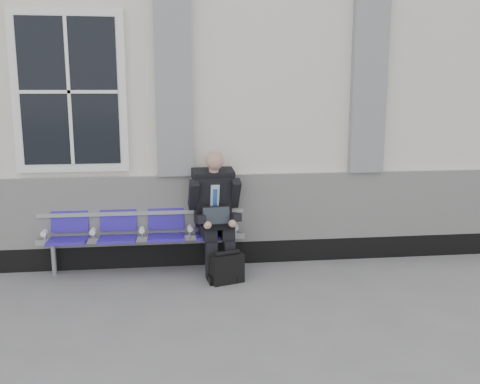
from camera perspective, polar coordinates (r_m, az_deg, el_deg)
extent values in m
plane|color=slate|center=(6.00, -22.32, -12.29)|extent=(70.00, 70.00, 0.00)
cube|color=silver|center=(8.96, -17.52, 9.27)|extent=(14.00, 4.00, 4.20)
cube|color=black|center=(7.29, -19.44, -6.72)|extent=(14.00, 0.10, 0.30)
cube|color=silver|center=(7.13, -19.77, -2.14)|extent=(14.00, 0.08, 0.90)
cube|color=gray|center=(6.76, -7.11, 11.84)|extent=(0.45, 0.14, 2.40)
cube|color=gray|center=(7.22, 13.58, 11.56)|extent=(0.45, 0.14, 2.40)
cube|color=white|center=(6.89, -17.70, 10.15)|extent=(1.35, 0.10, 1.95)
cube|color=black|center=(6.84, -17.77, 10.14)|extent=(1.15, 0.02, 1.75)
cube|color=#9EA0A3|center=(6.89, -10.36, -4.94)|extent=(2.60, 0.07, 0.07)
cube|color=#9EA0A3|center=(6.93, -10.39, -2.20)|extent=(2.60, 0.05, 0.05)
cylinder|color=#9EA0A3|center=(7.11, -19.24, -6.79)|extent=(0.06, 0.06, 0.39)
cylinder|color=#9EA0A3|center=(6.98, -1.18, -6.48)|extent=(0.06, 0.06, 0.39)
cube|color=#28169F|center=(6.92, -17.89, -4.97)|extent=(0.46, 0.42, 0.07)
cube|color=#28169F|center=(7.06, -17.70, -2.48)|extent=(0.46, 0.10, 0.40)
cube|color=#28169F|center=(6.83, -12.92, -4.92)|extent=(0.46, 0.42, 0.07)
cube|color=#28169F|center=(6.97, -12.85, -2.39)|extent=(0.46, 0.10, 0.40)
cube|color=#28169F|center=(6.80, -7.87, -4.82)|extent=(0.46, 0.42, 0.07)
cube|color=#28169F|center=(6.93, -7.90, -2.29)|extent=(0.46, 0.10, 0.40)
cube|color=#28169F|center=(6.81, -2.80, -4.69)|extent=(0.46, 0.42, 0.07)
cube|color=#28169F|center=(6.95, -2.95, -2.16)|extent=(0.46, 0.10, 0.40)
cylinder|color=white|center=(6.98, -20.15, -4.13)|extent=(0.07, 0.12, 0.07)
cylinder|color=white|center=(6.87, -15.43, -4.08)|extent=(0.07, 0.12, 0.07)
cylinder|color=white|center=(6.81, -10.42, -4.00)|extent=(0.07, 0.12, 0.07)
cylinder|color=white|center=(6.80, -5.35, -3.88)|extent=(0.07, 0.12, 0.07)
cylinder|color=white|center=(6.84, -0.48, -3.74)|extent=(0.07, 0.12, 0.07)
cube|color=black|center=(6.52, -2.93, -9.11)|extent=(0.15, 0.29, 0.10)
cube|color=black|center=(6.56, -1.04, -8.97)|extent=(0.15, 0.29, 0.10)
cube|color=black|center=(6.52, -3.06, -7.30)|extent=(0.15, 0.16, 0.47)
cube|color=black|center=(6.56, -1.17, -7.17)|extent=(0.15, 0.16, 0.47)
cube|color=black|center=(6.66, -3.46, -4.21)|extent=(0.21, 0.50, 0.15)
cube|color=black|center=(6.70, -1.62, -4.10)|extent=(0.21, 0.50, 0.15)
cube|color=black|center=(6.80, -2.92, -0.77)|extent=(0.50, 0.42, 0.69)
cube|color=#AECDE5|center=(6.67, -2.71, -0.80)|extent=(0.12, 0.11, 0.39)
cube|color=#2351A6|center=(6.67, -2.69, -1.01)|extent=(0.06, 0.09, 0.32)
cube|color=black|center=(6.71, -2.89, 1.91)|extent=(0.55, 0.31, 0.16)
cylinder|color=tan|center=(6.65, -2.81, 2.49)|extent=(0.12, 0.12, 0.11)
sphere|color=tan|center=(6.57, -2.71, 3.35)|extent=(0.23, 0.23, 0.23)
cube|color=black|center=(6.64, -4.97, -0.32)|extent=(0.14, 0.32, 0.40)
cube|color=black|center=(6.73, -0.57, -0.12)|extent=(0.14, 0.32, 0.40)
cube|color=black|center=(6.51, -4.29, -2.89)|extent=(0.14, 0.35, 0.15)
cube|color=black|center=(6.59, -0.55, -2.68)|extent=(0.14, 0.35, 0.15)
sphere|color=tan|center=(6.39, -3.48, -3.55)|extent=(0.10, 0.10, 0.10)
sphere|color=tan|center=(6.45, -0.81, -3.40)|extent=(0.10, 0.10, 0.10)
cube|color=black|center=(6.51, -2.29, -3.76)|extent=(0.39, 0.29, 0.02)
cube|color=black|center=(6.60, -2.51, -2.53)|extent=(0.37, 0.14, 0.23)
cube|color=black|center=(6.59, -2.50, -2.54)|extent=(0.33, 0.11, 0.20)
cube|color=black|center=(6.44, -1.37, -8.20)|extent=(0.42, 0.28, 0.35)
cylinder|color=black|center=(6.38, -1.38, -6.55)|extent=(0.31, 0.16, 0.06)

